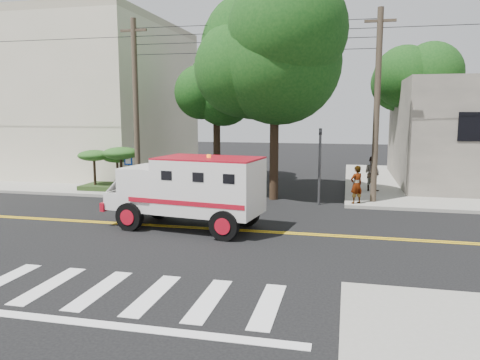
# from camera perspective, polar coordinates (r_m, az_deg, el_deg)

# --- Properties ---
(ground) EXTENTS (100.00, 100.00, 0.00)m
(ground) POSITION_cam_1_polar(r_m,az_deg,el_deg) (17.72, -3.99, -5.92)
(ground) COLOR black
(ground) RESTS_ON ground
(sidewalk_nw) EXTENTS (17.00, 17.00, 0.15)m
(sidewalk_nw) POSITION_cam_1_polar(r_m,az_deg,el_deg) (35.45, -18.69, 0.92)
(sidewalk_nw) COLOR gray
(sidewalk_nw) RESTS_ON ground
(building_left) EXTENTS (16.00, 14.00, 10.00)m
(building_left) POSITION_cam_1_polar(r_m,az_deg,el_deg) (37.55, -20.48, 8.99)
(building_left) COLOR beige
(building_left) RESTS_ON sidewalk_nw
(utility_pole_left) EXTENTS (0.28, 0.28, 9.00)m
(utility_pole_left) POSITION_cam_1_polar(r_m,az_deg,el_deg) (24.82, -12.56, 8.45)
(utility_pole_left) COLOR #382D23
(utility_pole_left) RESTS_ON ground
(utility_pole_right) EXTENTS (0.28, 0.28, 9.00)m
(utility_pole_right) POSITION_cam_1_polar(r_m,az_deg,el_deg) (22.66, 16.33, 8.35)
(utility_pole_right) COLOR #382D23
(utility_pole_right) RESTS_ON ground
(tree_main) EXTENTS (6.08, 5.70, 9.85)m
(tree_main) POSITION_cam_1_polar(r_m,az_deg,el_deg) (23.02, 5.31, 15.38)
(tree_main) COLOR black
(tree_main) RESTS_ON ground
(tree_left) EXTENTS (4.48, 4.20, 7.70)m
(tree_left) POSITION_cam_1_polar(r_m,az_deg,el_deg) (29.28, -2.39, 10.99)
(tree_left) COLOR black
(tree_left) RESTS_ON ground
(tree_right) EXTENTS (4.80, 4.50, 8.20)m
(tree_right) POSITION_cam_1_polar(r_m,az_deg,el_deg) (32.47, 20.04, 10.88)
(tree_right) COLOR black
(tree_right) RESTS_ON ground
(traffic_signal) EXTENTS (0.15, 0.18, 3.60)m
(traffic_signal) POSITION_cam_1_polar(r_m,az_deg,el_deg) (22.16, 9.71, 2.69)
(traffic_signal) COLOR #3F3F42
(traffic_signal) RESTS_ON ground
(accessibility_sign) EXTENTS (0.45, 0.10, 2.02)m
(accessibility_sign) POSITION_cam_1_polar(r_m,az_deg,el_deg) (25.41, -13.40, 1.33)
(accessibility_sign) COLOR #3F3F42
(accessibility_sign) RESTS_ON ground
(palm_planter) EXTENTS (3.52, 2.63, 2.36)m
(palm_planter) POSITION_cam_1_polar(r_m,az_deg,el_deg) (26.34, -15.40, 2.11)
(palm_planter) COLOR #1E3314
(palm_planter) RESTS_ON sidewalk_nw
(armored_truck) EXTENTS (6.20, 3.09, 2.71)m
(armored_truck) POSITION_cam_1_polar(r_m,az_deg,el_deg) (17.46, -6.08, -0.98)
(armored_truck) COLOR silver
(armored_truck) RESTS_ON ground
(pedestrian_a) EXTENTS (0.77, 0.73, 1.76)m
(pedestrian_a) POSITION_cam_1_polar(r_m,az_deg,el_deg) (22.18, 14.00, -0.55)
(pedestrian_a) COLOR gray
(pedestrian_a) RESTS_ON sidewalk_ne
(pedestrian_b) EXTENTS (1.15, 1.14, 1.87)m
(pedestrian_b) POSITION_cam_1_polar(r_m,az_deg,el_deg) (25.96, 15.81, 0.76)
(pedestrian_b) COLOR gray
(pedestrian_b) RESTS_ON sidewalk_ne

